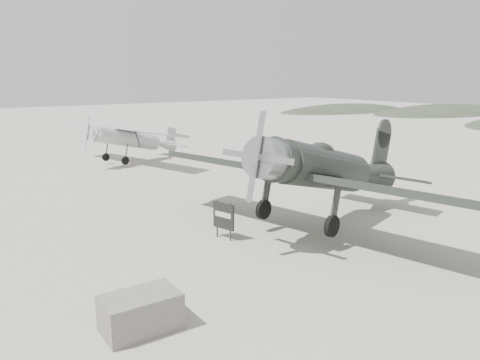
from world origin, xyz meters
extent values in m
plane|color=#9C988B|center=(0.00, 0.00, 0.00)|extent=(160.00, 160.00, 0.00)
ellipsoid|color=#2D3929|center=(60.00, 28.00, 0.00)|extent=(36.00, 18.00, 6.00)
ellipsoid|color=#2D3929|center=(50.00, 40.00, 0.00)|extent=(32.00, 16.00, 5.20)
cylinder|color=black|center=(2.23, -3.22, 2.37)|extent=(5.09, 2.62, 1.55)
cone|color=black|center=(5.78, -2.39, 2.42)|extent=(3.13, 2.05, 1.44)
cylinder|color=#ADB0B2|center=(-1.06, -3.99, 2.37)|extent=(1.28, 1.56, 1.37)
cone|color=#ADB0B2|center=(-1.70, -4.14, 2.37)|extent=(0.52, 0.69, 0.62)
cube|color=#ADB0B2|center=(-1.63, -4.12, 2.37)|extent=(0.11, 0.21, 2.88)
ellipsoid|color=black|center=(2.01, -3.27, 3.05)|extent=(1.36, 1.01, 0.51)
cube|color=black|center=(1.48, -3.39, 1.98)|extent=(5.28, 13.45, 0.24)
cube|color=black|center=(6.65, -2.19, 2.48)|extent=(2.24, 4.80, 0.11)
cube|color=black|center=(6.81, -2.15, 3.42)|extent=(1.32, 0.41, 1.99)
cylinder|color=black|center=(1.38, -4.95, 0.47)|extent=(0.77, 0.34, 0.75)
cylinder|color=black|center=(0.71, -2.04, 0.47)|extent=(0.77, 0.34, 0.75)
cylinder|color=#333333|center=(1.38, -4.95, 1.21)|extent=(0.15, 0.15, 1.55)
cylinder|color=#333333|center=(0.71, -2.04, 1.21)|extent=(0.15, 0.15, 1.55)
cylinder|color=black|center=(6.92, -2.12, 1.95)|extent=(0.26, 0.14, 0.24)
cylinder|color=gray|center=(1.33, 14.24, 1.70)|extent=(5.02, 2.41, 1.04)
cone|color=gray|center=(4.50, 15.19, 1.70)|extent=(1.90, 1.40, 0.95)
cone|color=gray|center=(-1.30, 13.45, 1.70)|extent=(0.83, 1.11, 0.98)
cube|color=gray|center=(-1.67, 13.34, 1.70)|extent=(0.08, 0.14, 2.08)
cube|color=gray|center=(0.96, 14.13, 2.29)|extent=(4.72, 10.49, 0.17)
cube|color=gray|center=(4.95, 15.32, 1.75)|extent=(1.74, 3.33, 0.08)
cube|color=gray|center=(5.04, 15.35, 2.37)|extent=(0.84, 0.32, 1.23)
cylinder|color=black|center=(0.90, 13.02, 0.26)|extent=(0.55, 0.28, 0.53)
cylinder|color=black|center=(0.30, 15.02, 0.26)|extent=(0.55, 0.28, 0.53)
cylinder|color=#333333|center=(0.90, 13.02, 0.80)|extent=(0.11, 0.11, 1.14)
cylinder|color=#333333|center=(0.30, 15.02, 0.80)|extent=(0.11, 0.11, 1.14)
cylinder|color=black|center=(5.14, 15.38, 1.42)|extent=(0.18, 0.11, 0.17)
cube|color=#5E5B57|center=(-6.38, -6.19, 0.44)|extent=(1.77, 1.12, 0.88)
cylinder|color=#333333|center=(-1.32, -2.31, 0.70)|extent=(0.08, 0.08, 1.40)
cylinder|color=#333333|center=(-1.49, -1.69, 0.70)|extent=(0.08, 0.08, 1.40)
cube|color=black|center=(-1.41, -2.00, 0.86)|extent=(0.32, 0.95, 0.97)
cube|color=beige|center=(-1.44, -2.01, 0.91)|extent=(0.21, 0.73, 0.19)
camera|label=1|loc=(-10.10, -15.69, 5.82)|focal=35.00mm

